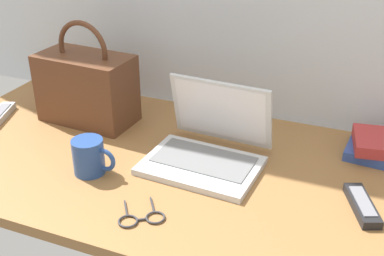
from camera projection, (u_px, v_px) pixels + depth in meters
desk at (183, 169)px, 1.35m from camera, size 1.60×0.76×0.03m
laptop at (208, 146)px, 1.35m from camera, size 0.32×0.29×0.21m
coffee_mug at (90, 156)px, 1.29m from camera, size 0.12×0.08×0.10m
remote_control_near at (0, 114)px, 1.61m from camera, size 0.10×0.17×0.02m
remote_control_far at (362, 205)px, 1.16m from camera, size 0.10×0.17×0.02m
eyeglasses at (142, 218)px, 1.13m from camera, size 0.13×0.14×0.01m
handbag at (87, 87)px, 1.55m from camera, size 0.31×0.18×0.33m
book_stack at (383, 148)px, 1.37m from camera, size 0.20×0.18×0.06m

